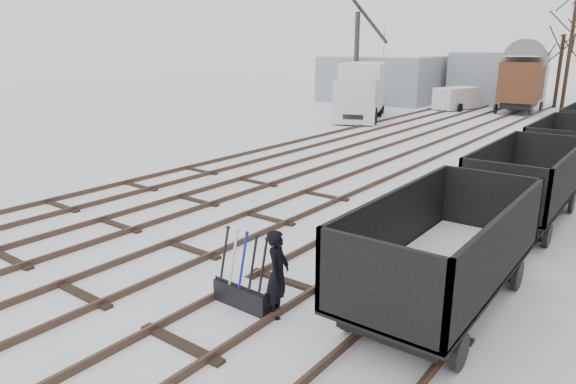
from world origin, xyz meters
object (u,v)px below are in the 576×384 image
object	(u,v)px
box_van_wagon	(522,80)
crane	(357,79)
lorry	(361,90)
worker	(278,274)
ground_frame	(244,292)
freight_wagon_a	(442,268)
panel_van	(456,98)

from	to	relation	value
box_van_wagon	crane	world-z (taller)	crane
box_van_wagon	crane	distance (m)	12.84
lorry	box_van_wagon	bearing A→B (deg)	28.76
box_van_wagon	worker	bearing A→B (deg)	-89.58
ground_frame	worker	distance (m)	0.94
freight_wagon_a	crane	xyz separation A→B (m)	(-19.05, 30.12, 1.43)
lorry	worker	bearing A→B (deg)	-86.21
freight_wagon_a	panel_van	size ratio (longest dim) A/B	1.26
ground_frame	box_van_wagon	bearing A→B (deg)	96.91
worker	box_van_wagon	world-z (taller)	box_van_wagon
box_van_wagon	lorry	bearing A→B (deg)	-135.32
ground_frame	crane	size ratio (longest dim) A/B	0.17
worker	box_van_wagon	bearing A→B (deg)	-13.15
box_van_wagon	crane	xyz separation A→B (m)	(-12.42, -3.25, -0.20)
box_van_wagon	lorry	xyz separation A→B (m)	(-8.15, -10.14, -0.52)
ground_frame	box_van_wagon	size ratio (longest dim) A/B	0.25
worker	freight_wagon_a	size ratio (longest dim) A/B	0.31
box_van_wagon	panel_van	size ratio (longest dim) A/B	1.36
box_van_wagon	panel_van	xyz separation A→B (m)	(-4.59, -0.87, -1.56)
box_van_wagon	crane	size ratio (longest dim) A/B	0.68
ground_frame	panel_van	size ratio (longest dim) A/B	0.35
box_van_wagon	lorry	distance (m)	13.02
worker	freight_wagon_a	world-z (taller)	freight_wagon_a
ground_frame	freight_wagon_a	distance (m)	3.81
lorry	panel_van	size ratio (longest dim) A/B	2.03
panel_van	crane	distance (m)	8.30
lorry	crane	xyz separation A→B (m)	(-4.26, 6.89, 0.32)
ground_frame	crane	bearing A→B (deg)	117.51
worker	lorry	world-z (taller)	lorry
panel_van	freight_wagon_a	bearing A→B (deg)	-55.42
worker	panel_van	distance (m)	35.70
ground_frame	worker	bearing A→B (deg)	8.79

